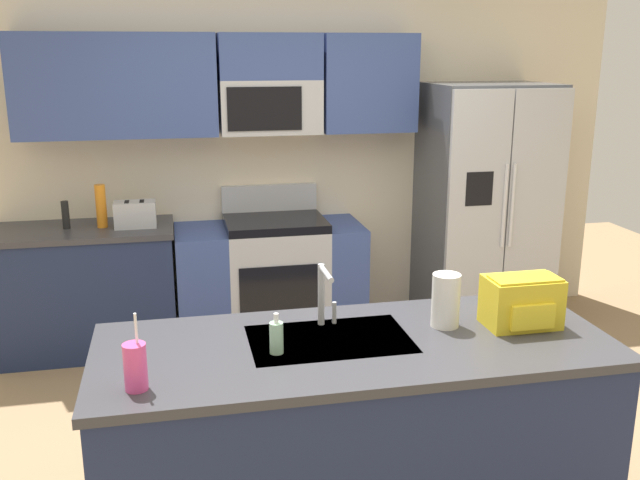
% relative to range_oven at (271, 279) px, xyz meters
% --- Properties ---
extents(ground_plane, '(9.00, 9.00, 0.00)m').
position_rel_range_oven_xyz_m(ground_plane, '(0.15, -1.80, -0.44)').
color(ground_plane, '#997A56').
rests_on(ground_plane, ground).
extents(kitchen_wall_unit, '(5.20, 0.43, 2.60)m').
position_rel_range_oven_xyz_m(kitchen_wall_unit, '(0.01, 0.28, 1.03)').
color(kitchen_wall_unit, beige).
rests_on(kitchen_wall_unit, ground).
extents(back_counter, '(1.22, 0.63, 0.90)m').
position_rel_range_oven_xyz_m(back_counter, '(-1.30, -0.00, 0.01)').
color(back_counter, '#1E2A4D').
rests_on(back_counter, ground).
extents(range_oven, '(1.36, 0.61, 1.10)m').
position_rel_range_oven_xyz_m(range_oven, '(0.00, 0.00, 0.00)').
color(range_oven, '#B7BABF').
rests_on(range_oven, ground).
extents(refrigerator, '(0.90, 0.76, 1.85)m').
position_rel_range_oven_xyz_m(refrigerator, '(1.64, -0.07, 0.48)').
color(refrigerator, '#4C4F54').
rests_on(refrigerator, ground).
extents(island_counter, '(2.17, 0.87, 0.90)m').
position_rel_range_oven_xyz_m(island_counter, '(0.04, -2.29, 0.01)').
color(island_counter, '#1E2A4D').
rests_on(island_counter, ground).
extents(toaster, '(0.28, 0.16, 0.18)m').
position_rel_range_oven_xyz_m(toaster, '(-0.94, -0.05, 0.55)').
color(toaster, '#B7BABF').
rests_on(toaster, back_counter).
extents(pepper_mill, '(0.05, 0.05, 0.19)m').
position_rel_range_oven_xyz_m(pepper_mill, '(-1.40, -0.00, 0.55)').
color(pepper_mill, black).
rests_on(pepper_mill, back_counter).
extents(bottle_orange, '(0.07, 0.07, 0.30)m').
position_rel_range_oven_xyz_m(bottle_orange, '(-1.16, -0.01, 0.61)').
color(bottle_orange, orange).
rests_on(bottle_orange, back_counter).
extents(sink_faucet, '(0.09, 0.21, 0.28)m').
position_rel_range_oven_xyz_m(sink_faucet, '(-0.05, -2.10, 0.62)').
color(sink_faucet, '#B7BABF').
rests_on(sink_faucet, island_counter).
extents(drink_cup_pink, '(0.08, 0.08, 0.30)m').
position_rel_range_oven_xyz_m(drink_cup_pink, '(-0.84, -2.55, 0.55)').
color(drink_cup_pink, '#EA4C93').
rests_on(drink_cup_pink, island_counter).
extents(soap_dispenser, '(0.06, 0.06, 0.17)m').
position_rel_range_oven_xyz_m(soap_dispenser, '(-0.30, -2.34, 0.53)').
color(soap_dispenser, '#A5D8B2').
rests_on(soap_dispenser, island_counter).
extents(paper_towel_roll, '(0.12, 0.12, 0.24)m').
position_rel_range_oven_xyz_m(paper_towel_roll, '(0.47, -2.21, 0.58)').
color(paper_towel_roll, white).
rests_on(paper_towel_roll, island_counter).
extents(backpack, '(0.32, 0.22, 0.23)m').
position_rel_range_oven_xyz_m(backpack, '(0.80, -2.27, 0.57)').
color(backpack, yellow).
rests_on(backpack, island_counter).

